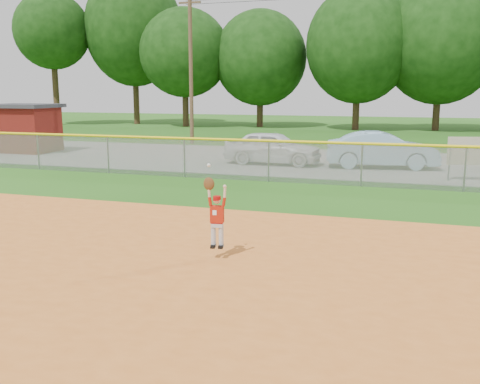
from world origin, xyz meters
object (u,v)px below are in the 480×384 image
(sponsor_sign, at_px, (473,152))
(utility_shed, at_px, (25,128))
(ballplayer, at_px, (216,213))
(car_blue, at_px, (382,150))
(car_white_a, at_px, (273,148))

(sponsor_sign, bearing_deg, utility_shed, 172.38)
(sponsor_sign, bearing_deg, ballplayer, -116.95)
(car_blue, bearing_deg, sponsor_sign, -134.81)
(car_white_a, height_order, utility_shed, utility_shed)
(car_white_a, relative_size, utility_shed, 1.26)
(utility_shed, xyz_separation_m, sponsor_sign, (21.91, -2.93, -0.23))
(car_white_a, bearing_deg, sponsor_sign, -103.15)
(car_white_a, relative_size, car_blue, 0.93)
(car_white_a, bearing_deg, car_blue, -84.66)
(utility_shed, distance_m, sponsor_sign, 22.10)
(car_blue, relative_size, ballplayer, 2.78)
(utility_shed, bearing_deg, car_blue, -1.42)
(ballplayer, bearing_deg, utility_shed, 138.23)
(car_white_a, xyz_separation_m, ballplayer, (2.25, -13.65, 0.18))
(car_white_a, height_order, ballplayer, ballplayer)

